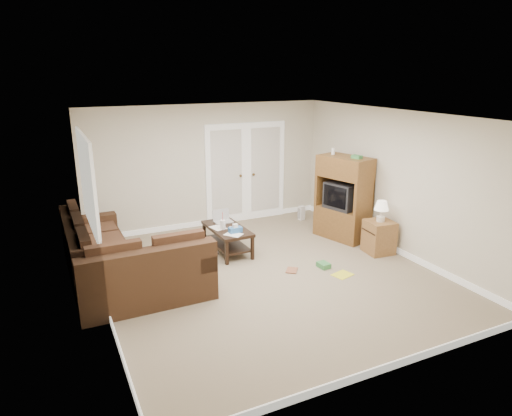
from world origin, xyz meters
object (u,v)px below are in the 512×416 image
tv_armoire (343,197)px  sectional_sofa (117,263)px  side_cabinet (379,234)px  coffee_table (227,238)px

tv_armoire → sectional_sofa: bearing=166.9°
tv_armoire → side_cabinet: (0.14, -0.93, -0.46)m
coffee_table → tv_armoire: 2.36m
sectional_sofa → side_cabinet: size_ratio=2.96×
sectional_sofa → tv_armoire: bearing=2.4°
sectional_sofa → tv_armoire: tv_armoire is taller
sectional_sofa → side_cabinet: (4.40, -0.70, 0.00)m
coffee_table → side_cabinet: side_cabinet is taller
coffee_table → tv_armoire: size_ratio=0.67×
sectional_sofa → tv_armoire: size_ratio=1.66×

